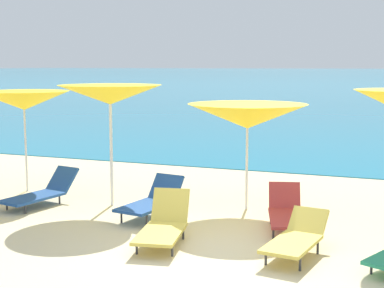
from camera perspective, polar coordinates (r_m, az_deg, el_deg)
name	(u,v)px	position (r m, az deg, el deg)	size (l,w,h in m)	color
ground_plane	(319,159)	(18.36, 12.44, -1.44)	(50.00, 100.00, 0.30)	beige
umbrella_2	(24,101)	(12.93, -16.30, 4.15)	(1.97, 1.97, 2.19)	silver
umbrella_3	(110,95)	(11.23, -8.11, 4.83)	(2.16, 2.16, 2.37)	silver
umbrella_4	(247,116)	(10.88, 5.51, 2.75)	(2.31, 2.31, 2.03)	silver
lounge_chair_2	(164,225)	(9.03, -2.83, -7.97)	(0.88, 1.58, 0.74)	#D8BF4C
lounge_chair_4	(286,212)	(9.89, 9.34, -6.68)	(0.96, 1.60, 0.68)	#A53333
lounge_chair_7	(42,192)	(11.79, -14.65, -4.61)	(0.88, 1.75, 0.66)	#1E478C
lounge_chair_8	(152,201)	(10.47, -4.00, -5.60)	(0.84, 1.50, 0.70)	#1E478C
lounge_chair_11	(296,238)	(8.55, 10.30, -9.10)	(0.77, 1.55, 0.57)	#D8BF4C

